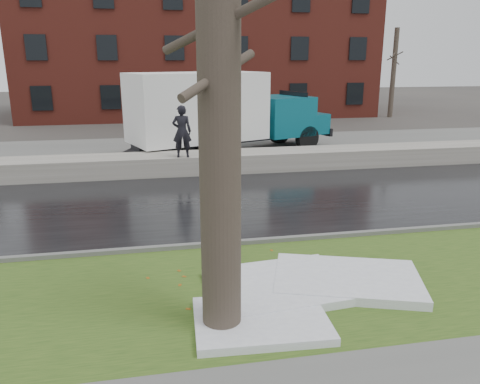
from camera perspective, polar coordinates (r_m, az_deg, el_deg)
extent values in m
plane|color=#47423D|center=(10.38, 1.70, -8.59)|extent=(120.00, 120.00, 0.00)
cube|color=#2C4918|center=(9.28, 3.41, -11.61)|extent=(60.00, 4.50, 0.04)
cube|color=black|center=(14.52, -2.15, -1.27)|extent=(60.00, 7.00, 0.03)
cube|color=slate|center=(22.72, -5.45, 4.98)|extent=(60.00, 9.00, 0.03)
cube|color=slate|center=(11.25, 0.59, -6.19)|extent=(60.00, 0.15, 0.14)
cube|color=#A6A098|center=(18.46, -4.17, 3.60)|extent=(60.00, 1.60, 0.75)
cube|color=maroon|center=(39.43, -5.17, 16.89)|extent=(26.00, 12.00, 10.00)
cylinder|color=brown|center=(35.45, -17.74, 13.51)|extent=(0.36, 0.36, 6.50)
cylinder|color=brown|center=(35.43, -17.87, 15.04)|extent=(0.84, 1.62, 0.73)
cylinder|color=brown|center=(35.44, -18.00, 16.49)|extent=(1.08, 1.26, 0.66)
cylinder|color=brown|center=(35.44, -17.78, 14.07)|extent=(1.40, 0.61, 0.63)
cylinder|color=brown|center=(37.83, 18.20, 13.58)|extent=(0.36, 0.36, 6.50)
cylinder|color=brown|center=(37.82, 18.32, 15.01)|extent=(0.84, 1.62, 0.73)
cylinder|color=brown|center=(37.82, 18.45, 16.37)|extent=(1.08, 1.26, 0.66)
cylinder|color=brown|center=(37.82, 18.24, 14.11)|extent=(1.40, 0.61, 0.63)
cylinder|color=#A0A2A8|center=(10.46, -1.50, -6.22)|extent=(0.27, 0.27, 0.65)
ellipsoid|color=red|center=(10.34, -1.51, -4.55)|extent=(0.31, 0.31, 0.15)
cylinder|color=red|center=(10.31, -1.52, -4.11)|extent=(0.06, 0.06, 0.05)
cylinder|color=red|center=(10.45, -2.24, -5.86)|extent=(0.12, 0.12, 0.10)
cylinder|color=red|center=(10.42, -0.77, -5.92)|extent=(0.12, 0.12, 0.10)
cylinder|color=#A0A2A8|center=(10.56, -1.41, -5.62)|extent=(0.15, 0.13, 0.13)
cylinder|color=brown|center=(6.83, -2.57, 13.19)|extent=(0.83, 0.83, 7.89)
cylinder|color=brown|center=(6.83, -2.66, 19.81)|extent=(1.54, 1.40, 0.82)
cylinder|color=brown|center=(6.82, -2.58, 14.14)|extent=(1.29, 1.22, 0.71)
cube|color=black|center=(21.73, -1.76, 6.39)|extent=(8.50, 4.07, 0.24)
cube|color=white|center=(20.87, -5.21, 10.30)|extent=(6.44, 4.60, 2.93)
cube|color=#0C5E6F|center=(23.28, 4.92, 9.27)|extent=(3.25, 3.31, 1.84)
cube|color=#0C5E6F|center=(24.29, 7.92, 8.43)|extent=(2.06, 2.69, 0.98)
cube|color=black|center=(23.67, 6.47, 10.93)|extent=(0.85, 2.06, 0.98)
cube|color=black|center=(19.84, -14.38, 3.94)|extent=(2.20, 1.87, 0.73)
cylinder|color=black|center=(23.03, 8.19, 6.51)|extent=(1.23, 0.72, 1.19)
cylinder|color=black|center=(24.80, 4.83, 7.28)|extent=(1.23, 0.72, 1.19)
cylinder|color=black|center=(20.25, -2.82, 5.37)|extent=(1.23, 0.72, 1.19)
cylinder|color=black|center=(22.25, -5.67, 6.26)|extent=(1.23, 0.72, 1.19)
cylinder|color=black|center=(19.49, -7.31, 4.84)|extent=(1.23, 0.72, 1.19)
cylinder|color=black|center=(21.56, -9.83, 5.80)|extent=(1.23, 0.72, 1.19)
imported|color=black|center=(17.56, -7.10, 7.34)|extent=(0.75, 0.53, 1.93)
cube|color=white|center=(9.17, 4.73, -11.31)|extent=(2.78, 2.24, 0.16)
cube|color=white|center=(8.09, 2.57, -15.36)|extent=(2.28, 1.72, 0.14)
cube|color=white|center=(9.59, 12.92, -10.34)|extent=(3.23, 2.60, 0.18)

